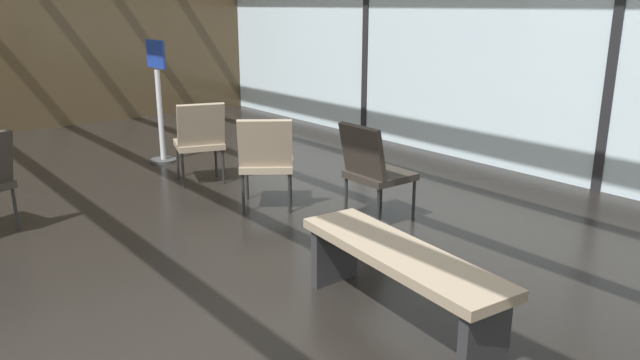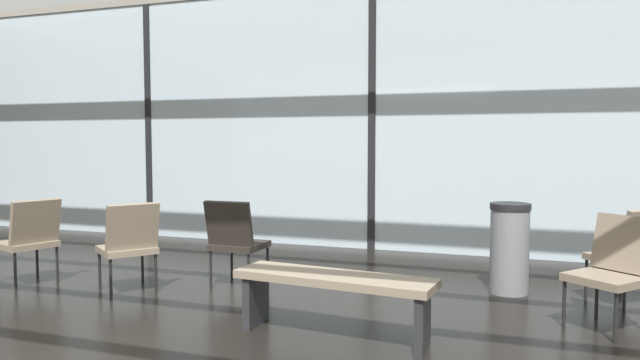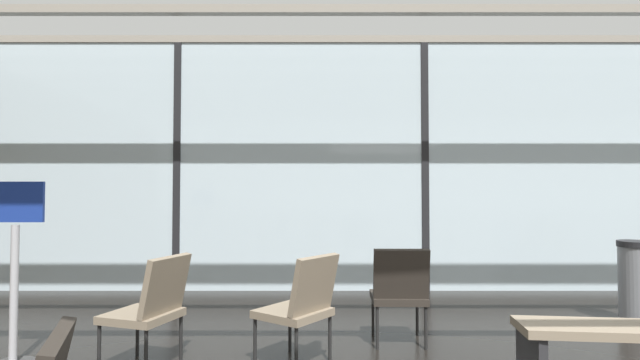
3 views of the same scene
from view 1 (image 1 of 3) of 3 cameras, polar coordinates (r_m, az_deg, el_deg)
name	(u,v)px [view 1 (image 1 of 3)]	position (r m, az deg, el deg)	size (l,w,h in m)	color
glass_curtain_wall	(621,13)	(6.59, 26.49, 13.89)	(14.00, 0.08, 3.50)	silver
window_mullion_0	(368,10)	(8.70, 4.58, 15.64)	(0.10, 0.12, 3.50)	black
window_mullion_1	(621,13)	(6.59, 26.49, 13.89)	(0.10, 0.12, 3.50)	black
side_wall_left_panels	(24,10)	(10.08, -26.08, 14.18)	(0.10, 11.20, 3.50)	#473823
lounge_chair_0	(200,137)	(6.48, -11.24, 3.97)	(0.65, 0.62, 0.87)	#7F705B
lounge_chair_1	(266,157)	(5.54, -5.07, 2.16)	(0.71, 0.70, 0.87)	#7F705B
lounge_chair_4	(373,167)	(5.21, 5.01, 1.26)	(0.49, 0.54, 0.87)	#28231E
waiting_bench	(399,267)	(3.59, 7.47, -8.08)	(1.53, 0.55, 0.47)	#7F705B
info_sign	(160,106)	(7.45, -14.86, 6.76)	(0.44, 0.32, 1.44)	#333333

